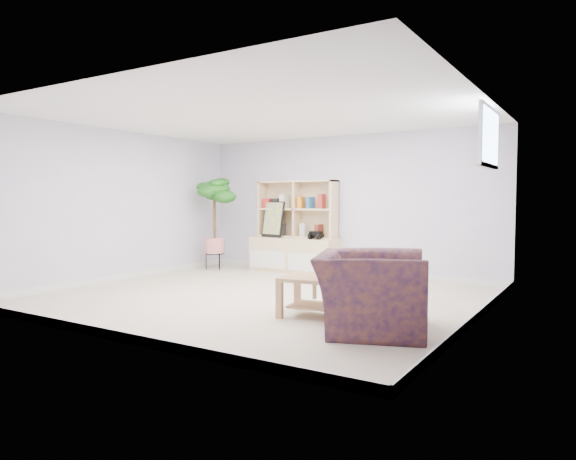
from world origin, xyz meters
The scene contains 14 objects.
floor centered at (0.00, 0.00, 0.00)m, with size 5.50×5.00×0.01m, color tan.
ceiling centered at (0.00, 0.00, 2.40)m, with size 5.50×5.00×0.01m, color white.
walls centered at (0.00, 0.00, 1.20)m, with size 5.51×5.01×2.40m.
baseboard centered at (0.00, 0.00, 0.05)m, with size 5.50×5.00×0.10m, color white, non-canonical shape.
window centered at (2.73, 0.60, 2.00)m, with size 0.10×0.98×0.68m, color #C6DBFD, non-canonical shape.
window_sill centered at (2.67, 0.60, 1.68)m, with size 0.14×1.00×0.04m, color white.
storage_unit centered at (-0.85, 2.24, 0.82)m, with size 1.64×0.55×1.64m, color #DFB17D, non-canonical shape.
poster centered at (-1.26, 2.17, 0.94)m, with size 0.47×0.11×0.65m, color #FFEB10, non-canonical shape.
toy_truck centered at (-0.37, 2.16, 0.69)m, with size 0.29×0.20×0.16m, color black, non-canonical shape.
coffee_table centered at (1.34, -0.61, 0.22)m, with size 1.08×0.59×0.44m, color #926040, non-canonical shape.
table_plant centered at (1.30, -0.62, 0.59)m, with size 0.27×0.24×0.30m, color #236A26.
floor_tree centered at (-2.27, 1.73, 0.85)m, with size 0.63×0.63×1.71m, color #104E11, non-canonical shape.
armchair centered at (1.92, -0.88, 0.44)m, with size 1.18×1.03×0.88m, color #110F36.
sill_plant centered at (2.67, 0.75, 1.81)m, with size 0.12×0.10×0.22m, color #104E11.
Camera 1 is at (3.88, -5.57, 1.28)m, focal length 32.00 mm.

